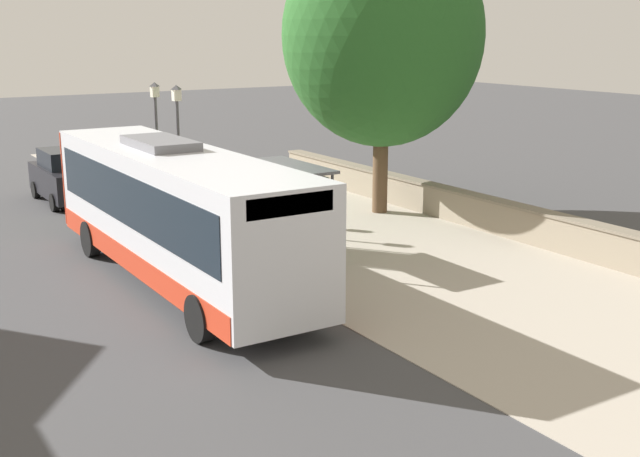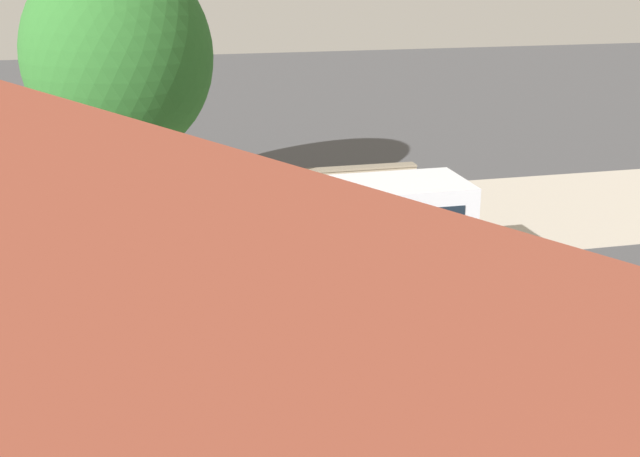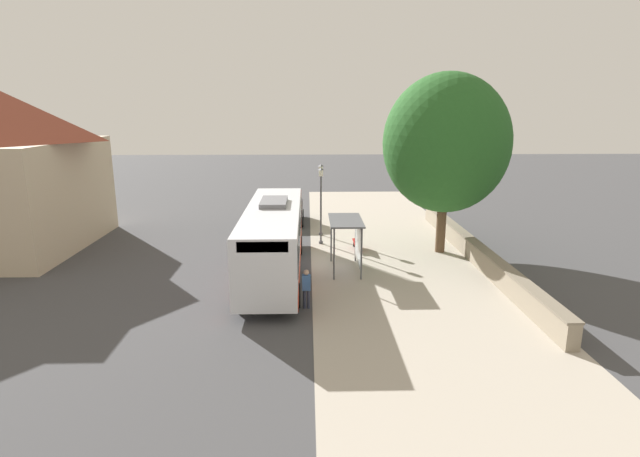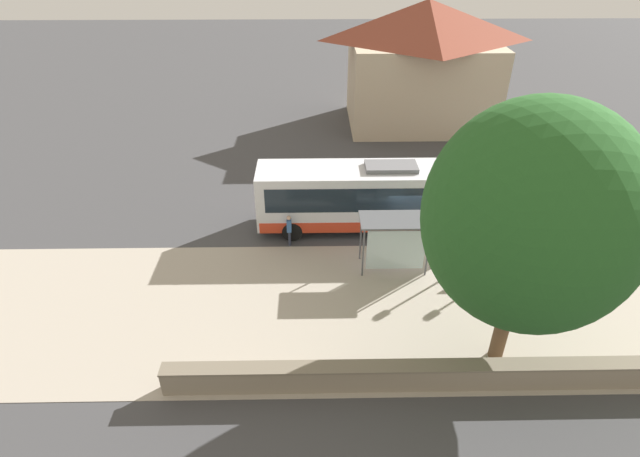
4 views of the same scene
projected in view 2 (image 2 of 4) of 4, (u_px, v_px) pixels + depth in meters
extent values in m
plane|color=#424244|center=(198.00, 285.00, 24.06)|extent=(120.00, 120.00, 0.00)
cube|color=#ADA393|center=(185.00, 236.00, 28.19)|extent=(9.00, 44.00, 0.02)
cube|color=gray|center=(176.00, 192.00, 31.76)|extent=(0.50, 20.00, 0.99)
cube|color=#776C5B|center=(175.00, 179.00, 31.59)|extent=(0.60, 20.00, 0.08)
cube|color=silver|center=(269.00, 240.00, 22.22)|extent=(2.48, 11.40, 2.86)
cube|color=black|center=(269.00, 227.00, 22.10)|extent=(2.52, 10.49, 1.26)
cube|color=red|center=(270.00, 278.00, 22.59)|extent=(2.52, 11.17, 0.57)
cube|color=red|center=(56.00, 257.00, 20.95)|extent=(2.52, 0.06, 2.75)
cube|color=black|center=(461.00, 187.00, 23.13)|extent=(1.86, 0.08, 0.40)
cube|color=slate|center=(237.00, 189.00, 21.54)|extent=(1.24, 2.51, 0.22)
cylinder|color=black|center=(391.00, 260.00, 24.63)|extent=(0.30, 1.00, 1.00)
cylinder|color=black|center=(417.00, 288.00, 22.50)|extent=(0.30, 1.00, 1.00)
cylinder|color=black|center=(142.00, 282.00, 22.94)|extent=(0.30, 1.00, 1.00)
cylinder|color=black|center=(144.00, 315.00, 20.81)|extent=(0.30, 1.00, 1.00)
cylinder|color=#515459|center=(187.00, 235.00, 24.58)|extent=(0.08, 0.08, 2.50)
cylinder|color=#515459|center=(278.00, 228.00, 25.22)|extent=(0.08, 0.08, 2.50)
cylinder|color=#515459|center=(183.00, 222.00, 25.75)|extent=(0.08, 0.08, 2.50)
cylinder|color=#515459|center=(270.00, 216.00, 26.39)|extent=(0.08, 0.08, 2.50)
cube|color=#515459|center=(228.00, 186.00, 25.07)|extent=(1.58, 3.14, 0.08)
cube|color=silver|center=(227.00, 215.00, 26.01)|extent=(0.03, 2.56, 2.00)
cylinder|color=#2D3347|center=(390.00, 257.00, 25.13)|extent=(0.12, 0.12, 0.78)
cylinder|color=#2D3347|center=(391.00, 259.00, 24.99)|extent=(0.12, 0.12, 0.78)
cube|color=#38609E|center=(391.00, 237.00, 24.83)|extent=(0.34, 0.22, 0.63)
sphere|color=tan|center=(392.00, 224.00, 24.70)|extent=(0.22, 0.22, 0.22)
cube|color=maroon|center=(116.00, 248.00, 25.79)|extent=(0.40, 1.50, 0.06)
cube|color=maroon|center=(115.00, 239.00, 25.87)|extent=(0.04, 1.50, 0.40)
cube|color=black|center=(97.00, 256.00, 25.73)|extent=(0.32, 0.06, 0.45)
cube|color=black|center=(135.00, 253.00, 26.00)|extent=(0.32, 0.06, 0.45)
cylinder|color=#4C4C51|center=(71.00, 286.00, 23.77)|extent=(0.24, 0.24, 0.16)
cylinder|color=#4C4C51|center=(65.00, 224.00, 23.15)|extent=(0.10, 0.10, 4.02)
cube|color=silver|center=(57.00, 150.00, 22.44)|extent=(0.24, 0.24, 0.35)
pyramid|color=#4C4C51|center=(56.00, 141.00, 22.36)|extent=(0.28, 0.28, 0.14)
cylinder|color=#4C4C51|center=(0.00, 291.00, 23.36)|extent=(0.24, 0.24, 0.16)
cylinder|color=brown|center=(127.00, 164.00, 29.61)|extent=(0.52, 0.52, 4.17)
ellipsoid|color=#265B23|center=(118.00, 56.00, 28.34)|extent=(6.70, 6.70, 7.37)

